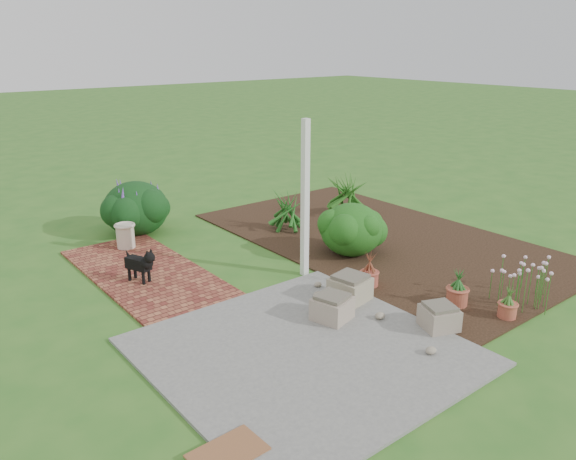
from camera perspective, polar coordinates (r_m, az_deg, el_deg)
ground at (r=8.86m, az=0.60°, el=-5.20°), size 80.00×80.00×0.00m
concrete_patio at (r=6.94m, az=1.68°, el=-12.22°), size 3.50×3.50×0.04m
brick_path at (r=9.43m, az=-14.32°, el=-4.15°), size 1.60×3.50×0.04m
garden_bed at (r=10.81m, az=9.27°, el=-0.89°), size 4.00×7.00×0.03m
veranda_post at (r=8.69m, az=1.75°, el=3.07°), size 0.10×0.10×2.50m
stone_trough_near at (r=7.61m, az=15.10°, el=-8.60°), size 0.54×0.54×0.28m
stone_trough_mid at (r=8.15m, az=6.31°, el=-5.97°), size 0.57×0.57×0.33m
stone_trough_far at (r=7.59m, az=4.51°, el=-7.94°), size 0.56×0.56×0.30m
coir_doormat at (r=5.49m, az=-6.15°, el=-21.53°), size 0.68×0.45×0.02m
black_dog at (r=8.92m, az=-14.75°, el=-3.25°), size 0.33×0.58×0.52m
cream_ceramic_urn at (r=10.50m, az=-16.18°, el=-0.60°), size 0.32×0.32×0.43m
evergreen_shrub at (r=9.82m, az=6.47°, el=0.19°), size 1.21×1.21×0.93m
agapanthus_clump_back at (r=12.02m, az=6.01°, el=3.89°), size 1.49×1.49×1.03m
agapanthus_clump_front at (r=11.02m, az=-0.21°, el=2.27°), size 1.30×1.30×0.89m
pink_flower_patch at (r=8.72m, az=23.24°, el=-4.72°), size 1.31×1.31×0.64m
terracotta_pot_bronze at (r=8.69m, az=8.24°, el=-4.88°), size 0.29×0.29×0.23m
terracotta_pot_small_left at (r=8.21m, az=21.39°, el=-7.58°), size 0.30×0.30×0.20m
terracotta_pot_small_right at (r=8.33m, az=16.79°, el=-6.48°), size 0.36×0.36×0.25m
purple_flowering_bush at (r=11.29m, az=-15.21°, el=2.28°), size 1.65×1.65×1.06m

